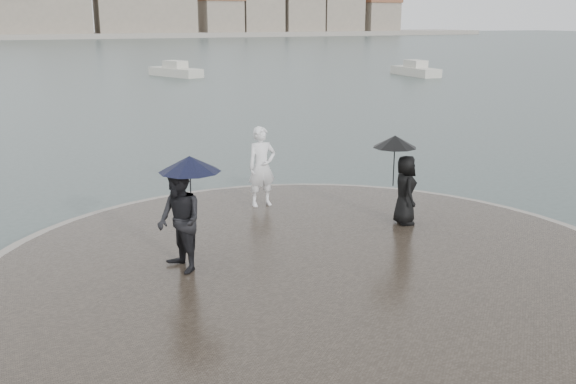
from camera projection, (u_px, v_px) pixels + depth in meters
name	position (u px, v px, depth m)	size (l,w,h in m)	color
ground	(435.00, 383.00, 8.55)	(400.00, 400.00, 0.00)	#2B3835
kerb_ring	(317.00, 278.00, 11.59)	(12.50, 12.50, 0.32)	gray
quay_tip	(317.00, 277.00, 11.58)	(11.90, 11.90, 0.36)	#2D261E
statue	(262.00, 167.00, 15.14)	(0.69, 0.46, 1.90)	white
visitor_left	(182.00, 208.00, 11.15)	(1.23, 1.16, 2.04)	black
visitor_right	(402.00, 176.00, 13.75)	(1.06, 0.99, 1.95)	black
boats	(166.00, 78.00, 48.24)	(46.55, 13.40, 1.50)	beige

